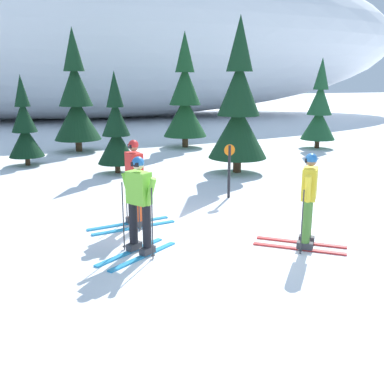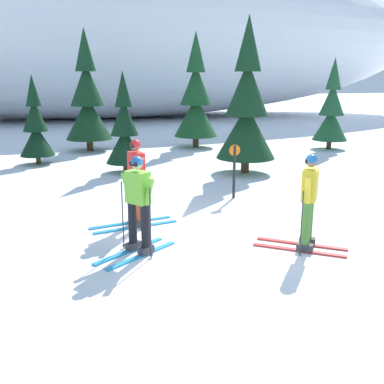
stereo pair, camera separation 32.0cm
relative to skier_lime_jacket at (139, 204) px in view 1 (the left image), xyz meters
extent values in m
plane|color=white|center=(1.61, 0.19, -0.89)|extent=(120.00, 120.00, 0.00)
cube|color=#2893CC|center=(0.02, -0.18, -0.88)|extent=(1.34, 1.02, 0.03)
cube|color=#2893CC|center=(-0.17, 0.07, -0.88)|extent=(1.34, 1.02, 0.03)
cube|color=#38383D|center=(0.10, -0.12, -0.80)|extent=(0.31, 0.28, 0.12)
cube|color=#38383D|center=(-0.09, 0.13, -0.80)|extent=(0.31, 0.28, 0.12)
cylinder|color=black|center=(0.10, -0.12, -0.37)|extent=(0.15, 0.15, 0.75)
cylinder|color=black|center=(-0.09, 0.13, -0.37)|extent=(0.15, 0.15, 0.75)
cube|color=#75C638|center=(0.01, 0.00, 0.28)|extent=(0.43, 0.47, 0.55)
cylinder|color=#75C638|center=(0.16, -0.20, 0.22)|extent=(0.24, 0.28, 0.58)
cylinder|color=#75C638|center=(-0.14, 0.21, 0.22)|extent=(0.24, 0.28, 0.58)
sphere|color=beige|center=(0.01, 0.00, 0.68)|extent=(0.19, 0.19, 0.19)
sphere|color=#2366B2|center=(0.01, 0.00, 0.71)|extent=(0.21, 0.21, 0.21)
cube|color=black|center=(-0.06, -0.04, 0.69)|extent=(0.12, 0.14, 0.07)
cylinder|color=#2D2D33|center=(0.16, -0.31, -0.28)|extent=(0.02, 0.02, 1.24)
cylinder|color=#2D2D33|center=(0.16, -0.31, -0.83)|extent=(0.07, 0.07, 0.01)
cylinder|color=#2D2D33|center=(-0.24, 0.24, -0.28)|extent=(0.02, 0.02, 1.24)
cylinder|color=#2D2D33|center=(-0.24, 0.24, -0.83)|extent=(0.07, 0.07, 0.01)
cube|color=red|center=(2.74, -0.64, -0.88)|extent=(1.39, 1.03, 0.03)
cube|color=red|center=(2.94, -0.36, -0.88)|extent=(1.39, 1.03, 0.03)
cube|color=#38383D|center=(2.82, -0.70, -0.80)|extent=(0.31, 0.28, 0.12)
cube|color=#38383D|center=(3.02, -0.42, -0.80)|extent=(0.31, 0.28, 0.12)
cylinder|color=#4C8433|center=(2.82, -0.70, -0.37)|extent=(0.15, 0.15, 0.75)
cylinder|color=#4C8433|center=(3.02, -0.42, -0.37)|extent=(0.15, 0.15, 0.75)
cube|color=yellow|center=(2.92, -0.56, 0.29)|extent=(0.44, 0.49, 0.56)
cylinder|color=yellow|center=(2.77, -0.78, 0.22)|extent=(0.24, 0.28, 0.58)
cylinder|color=yellow|center=(3.07, -0.35, 0.22)|extent=(0.24, 0.28, 0.58)
sphere|color=#A37556|center=(2.92, -0.56, 0.69)|extent=(0.19, 0.19, 0.19)
sphere|color=#2366B2|center=(2.92, -0.56, 0.72)|extent=(0.21, 0.21, 0.21)
cube|color=black|center=(2.85, -0.51, 0.70)|extent=(0.12, 0.14, 0.07)
cylinder|color=#2D2D33|center=(2.67, -0.81, -0.32)|extent=(0.02, 0.02, 1.15)
cylinder|color=#2D2D33|center=(2.67, -0.81, -0.83)|extent=(0.07, 0.07, 0.01)
cylinder|color=#2D2D33|center=(3.07, -0.24, -0.32)|extent=(0.02, 0.02, 1.15)
cylinder|color=#2D2D33|center=(3.07, -0.24, -0.83)|extent=(0.07, 0.07, 0.01)
cube|color=#2893CC|center=(0.11, 1.33, -0.88)|extent=(1.76, 0.48, 0.03)
cube|color=#2893CC|center=(0.05, 1.64, -0.88)|extent=(1.76, 0.48, 0.03)
cube|color=#38383D|center=(0.21, 1.35, -0.80)|extent=(0.30, 0.20, 0.12)
cube|color=#38383D|center=(0.14, 1.66, -0.80)|extent=(0.30, 0.20, 0.12)
cylinder|color=#DB471E|center=(0.21, 1.35, -0.35)|extent=(0.15, 0.15, 0.79)
cylinder|color=#DB471E|center=(0.14, 1.66, -0.35)|extent=(0.15, 0.15, 0.79)
cube|color=red|center=(0.18, 1.51, 0.34)|extent=(0.32, 0.45, 0.58)
cylinder|color=red|center=(0.23, 1.26, 0.28)|extent=(0.16, 0.29, 0.58)
cylinder|color=red|center=(0.12, 1.75, 0.28)|extent=(0.16, 0.29, 0.58)
sphere|color=#A37556|center=(0.18, 1.51, 0.75)|extent=(0.19, 0.19, 0.19)
sphere|color=red|center=(0.18, 1.51, 0.78)|extent=(0.21, 0.21, 0.21)
cube|color=black|center=(0.10, 1.49, 0.76)|extent=(0.07, 0.15, 0.07)
cylinder|color=#2D2D33|center=(0.19, 1.16, -0.36)|extent=(0.02, 0.02, 1.08)
cylinder|color=#2D2D33|center=(0.19, 1.16, -0.83)|extent=(0.07, 0.07, 0.01)
cylinder|color=#2D2D33|center=(0.05, 1.83, -0.36)|extent=(0.02, 0.02, 1.08)
cylinder|color=#2D2D33|center=(0.05, 1.83, -0.83)|extent=(0.07, 0.07, 0.01)
cylinder|color=#47301E|center=(-2.31, 8.93, -0.69)|extent=(0.16, 0.16, 0.41)
cone|color=black|center=(-2.31, 8.93, -0.06)|extent=(1.18, 1.18, 1.05)
cone|color=black|center=(-2.31, 8.93, 0.78)|extent=(0.85, 0.85, 1.05)
cone|color=black|center=(-2.31, 8.93, 1.62)|extent=(0.52, 0.52, 1.05)
cylinder|color=#47301E|center=(-0.47, 11.42, -0.57)|extent=(0.26, 0.26, 0.65)
cone|color=#14381E|center=(-0.47, 11.42, 0.42)|extent=(1.86, 1.86, 1.67)
cone|color=#14381E|center=(-0.47, 11.42, 1.76)|extent=(1.34, 1.34, 1.67)
cone|color=#14381E|center=(-0.47, 11.42, 3.09)|extent=(0.82, 0.82, 1.67)
cylinder|color=#47301E|center=(0.50, 6.80, -0.68)|extent=(0.17, 0.17, 0.43)
cone|color=black|center=(0.50, 6.80, -0.03)|extent=(1.22, 1.22, 1.09)
cone|color=black|center=(0.50, 6.80, 0.84)|extent=(0.88, 0.88, 1.09)
cone|color=black|center=(0.50, 6.80, 1.71)|extent=(0.54, 0.54, 1.09)
cylinder|color=#47301E|center=(3.97, 11.24, -0.57)|extent=(0.26, 0.26, 0.64)
cone|color=#194723|center=(3.97, 11.24, 0.41)|extent=(1.84, 1.84, 1.65)
cone|color=#194723|center=(3.97, 11.24, 1.73)|extent=(1.32, 1.32, 1.65)
cone|color=#194723|center=(3.97, 11.24, 3.04)|extent=(0.81, 0.81, 1.65)
cylinder|color=#47301E|center=(4.17, 5.82, -0.57)|extent=(0.26, 0.26, 0.64)
cone|color=#14381E|center=(4.17, 5.82, 0.41)|extent=(1.84, 1.84, 1.65)
cone|color=#14381E|center=(4.17, 5.82, 1.73)|extent=(1.32, 1.32, 1.65)
cone|color=#14381E|center=(4.17, 5.82, 3.04)|extent=(0.81, 0.81, 1.65)
cylinder|color=#47301E|center=(9.28, 9.42, -0.64)|extent=(0.20, 0.20, 0.50)
cone|color=#1E512D|center=(9.28, 9.42, 0.12)|extent=(1.43, 1.43, 1.29)
cone|color=#1E512D|center=(9.28, 9.42, 1.15)|extent=(1.03, 1.03, 1.29)
cone|color=#1E512D|center=(9.28, 9.42, 2.18)|extent=(0.63, 0.63, 1.29)
ellipsoid|color=white|center=(0.86, 26.11, 4.85)|extent=(49.09, 17.31, 11.49)
cylinder|color=black|center=(2.80, 3.01, -0.23)|extent=(0.07, 0.07, 1.34)
cylinder|color=orange|center=(2.80, 3.01, 0.32)|extent=(0.28, 0.02, 0.28)
camera|label=1|loc=(-1.23, -7.31, 2.13)|focal=42.20mm
camera|label=2|loc=(-0.92, -7.40, 2.13)|focal=42.20mm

